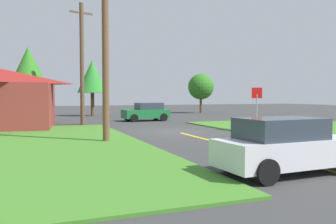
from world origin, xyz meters
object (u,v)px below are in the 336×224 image
object	(u,v)px
utility_pole_near	(105,51)
oak_tree_right	(28,69)
stop_sign	(257,101)
car_approaching_junction	(146,112)
pine_tree_center	(201,87)
oak_tree_left	(92,77)
utility_pole_mid	(82,63)
car_behind_on_main_road	(286,146)

from	to	relation	value
utility_pole_near	oak_tree_right	xyz separation A→B (m)	(-3.61, 14.84, 0.08)
stop_sign	car_approaching_junction	size ratio (longest dim) A/B	0.67
oak_tree_right	car_approaching_junction	bearing A→B (deg)	-10.40
stop_sign	oak_tree_right	xyz separation A→B (m)	(-13.56, 13.03, 2.57)
pine_tree_center	oak_tree_right	bearing A→B (deg)	-156.26
stop_sign	oak_tree_left	bearing A→B (deg)	-58.15
oak_tree_left	pine_tree_center	world-z (taller)	oak_tree_left
pine_tree_center	utility_pole_mid	bearing A→B (deg)	-141.84
car_approaching_junction	oak_tree_right	distance (m)	10.63
oak_tree_left	oak_tree_right	size ratio (longest dim) A/B	0.97
utility_pole_mid	pine_tree_center	world-z (taller)	utility_pole_mid
utility_pole_near	pine_tree_center	bearing A→B (deg)	54.50
utility_pole_near	utility_pole_mid	size ratio (longest dim) A/B	0.92
pine_tree_center	car_behind_on_main_road	bearing A→B (deg)	-112.62
utility_pole_mid	oak_tree_right	xyz separation A→B (m)	(-3.89, 4.11, -0.28)
car_approaching_junction	oak_tree_right	bearing A→B (deg)	-13.24
utility_pole_mid	oak_tree_right	bearing A→B (deg)	133.44
car_approaching_junction	stop_sign	bearing A→B (deg)	105.67
car_approaching_junction	utility_pole_near	xyz separation A→B (m)	(-6.19, -13.04, 3.61)
oak_tree_right	pine_tree_center	bearing A→B (deg)	23.74
utility_pole_near	oak_tree_right	bearing A→B (deg)	103.68
utility_pole_near	oak_tree_left	world-z (taller)	utility_pole_near
utility_pole_near	utility_pole_mid	world-z (taller)	utility_pole_mid
oak_tree_left	pine_tree_center	bearing A→B (deg)	6.69
utility_pole_mid	pine_tree_center	size ratio (longest dim) A/B	1.83
stop_sign	car_approaching_junction	bearing A→B (deg)	-58.78
pine_tree_center	oak_tree_right	world-z (taller)	oak_tree_right
stop_sign	pine_tree_center	bearing A→B (deg)	-95.15
car_behind_on_main_road	car_approaching_junction	bearing A→B (deg)	80.59
car_approaching_junction	utility_pole_mid	size ratio (longest dim) A/B	0.44
utility_pole_mid	oak_tree_left	bearing A→B (deg)	77.42
car_behind_on_main_road	utility_pole_near	bearing A→B (deg)	109.96
car_behind_on_main_road	pine_tree_center	world-z (taller)	pine_tree_center
stop_sign	pine_tree_center	size ratio (longest dim) A/B	0.54
stop_sign	car_approaching_junction	xyz separation A→B (m)	(-3.76, 11.23, -1.11)
oak_tree_left	car_approaching_junction	bearing A→B (deg)	-70.11
car_behind_on_main_road	stop_sign	bearing A→B (deg)	55.90
car_behind_on_main_road	utility_pole_near	xyz separation A→B (m)	(-3.53, 8.58, 3.61)
car_approaching_junction	oak_tree_left	world-z (taller)	oak_tree_left
car_behind_on_main_road	oak_tree_right	distance (m)	24.76
stop_sign	utility_pole_near	xyz separation A→B (m)	(-9.95, -1.81, 2.49)
utility_pole_mid	pine_tree_center	xyz separation A→B (m)	(16.80, 13.21, -1.35)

